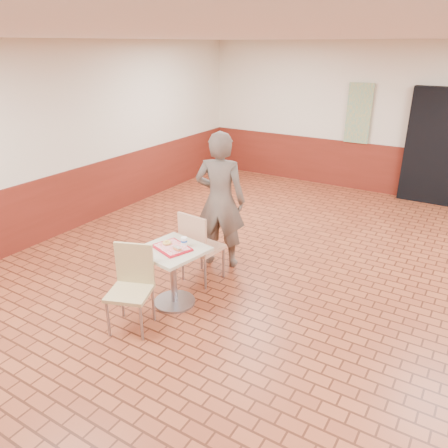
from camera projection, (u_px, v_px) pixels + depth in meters
The scene contains 11 objects.
room_shell at pixel (286, 185), 4.76m from camera, with size 8.01×10.01×3.01m.
wainscot_band at pixel (281, 266), 5.15m from camera, with size 8.00×10.00×1.00m.
promo_poster at pixel (359, 113), 8.90m from camera, with size 0.50×0.03×1.20m, color gray.
main_table at pixel (173, 267), 5.14m from camera, with size 0.69×0.69×0.73m.
chair_main_front at pixel (132, 283), 4.73m from camera, with size 0.56×0.56×0.94m.
chair_main_back at pixel (199, 244), 5.61m from camera, with size 0.49×0.49×0.97m.
customer at pixel (220, 201), 5.94m from camera, with size 0.69×0.45×1.90m, color brown.
serving_tray at pixel (172, 248), 5.05m from camera, with size 0.41×0.32×0.03m.
ring_donut at pixel (167, 243), 5.10m from camera, with size 0.11×0.11×0.03m, color #E0B952.
long_john_donut at pixel (177, 248), 4.95m from camera, with size 0.14×0.09×0.04m.
paper_cup at pixel (184, 241), 5.06m from camera, with size 0.08×0.08×0.10m.
Camera 1 is at (1.81, -4.24, 2.93)m, focal length 35.00 mm.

